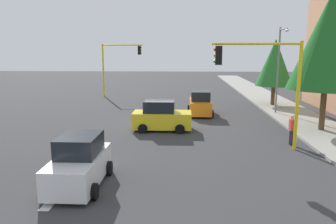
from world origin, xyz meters
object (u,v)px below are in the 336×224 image
Objects in this scene: car_yellow at (161,117)px; car_white at (79,163)px; tree_roadside_mid at (275,63)px; pedestrian_crossing at (292,129)px; car_orange at (200,104)px; street_lamp_curbside at (280,61)px; traffic_signal_near_left at (264,74)px; tree_roadside_near at (329,41)px; traffic_signal_far_right at (118,60)px.

car_yellow is 9.59m from car_white.
tree_roadside_mid is 3.66× the size of pedestrian_crossing.
car_orange is at bearing 152.70° from car_yellow.
street_lamp_curbside reaches higher than car_white.
tree_roadside_mid is 13.75m from pedestrian_crossing.
car_orange is 9.77m from pedestrian_crossing.
traffic_signal_near_left reaches higher than car_white.
car_white is (14.85, -11.63, -3.45)m from street_lamp_curbside.
traffic_signal_near_left is 0.91× the size of tree_roadside_mid.
tree_roadside_mid is at bearing 162.91° from traffic_signal_near_left.
street_lamp_curbside is 1.13× the size of tree_roadside_mid.
tree_roadside_near is 10.15m from tree_roadside_mid.
traffic_signal_far_right is 17.36m from car_yellow.
car_white is at bearing -54.44° from tree_roadside_near.
car_white is at bearing -58.74° from pedestrian_crossing.
car_yellow is (-4.00, -5.55, -3.11)m from traffic_signal_near_left.
tree_roadside_mid is 1.63× the size of car_yellow.
tree_roadside_mid is at bearing 69.13° from traffic_signal_far_right.
traffic_signal_far_right is 3.49× the size of pedestrian_crossing.
car_yellow is at bearing -27.30° from car_orange.
street_lamp_curbside is at bearing 141.94° from car_white.
tree_roadside_near reaches higher than car_yellow.
street_lamp_curbside is 1.85× the size of car_orange.
traffic_signal_near_left is 3.73m from pedestrian_crossing.
car_orange reaches higher than pedestrian_crossing.
car_yellow is 6.11m from car_orange.
pedestrian_crossing is at bearing 121.26° from car_white.
street_lamp_curbside is 9.56m from pedestrian_crossing.
tree_roadside_near reaches higher than traffic_signal_near_left.
pedestrian_crossing is at bearing 66.97° from car_yellow.
street_lamp_curbside is at bearing 169.58° from pedestrian_crossing.
car_yellow is at bearing -113.03° from pedestrian_crossing.
car_yellow is at bearing -90.00° from tree_roadside_near.
street_lamp_curbside reaches higher than traffic_signal_near_left.
traffic_signal_far_right reaches higher than car_yellow.
car_white is at bearing -38.06° from street_lamp_curbside.
tree_roadside_near is 2.30× the size of car_orange.
tree_roadside_near is 16.61m from car_white.
tree_roadside_near reaches higher than car_white.
car_yellow is at bearing -44.58° from tree_roadside_mid.
traffic_signal_far_right is 14.07m from car_orange.
traffic_signal_far_right is at bearing -172.53° from car_white.
tree_roadside_near is 6.47m from pedestrian_crossing.
car_orange is (10.57, 8.69, -3.29)m from traffic_signal_far_right.
street_lamp_curbside reaches higher than car_orange.
car_orange and car_white have the same top height.
traffic_signal_far_right is 23.57m from pedestrian_crossing.
traffic_signal_far_right reaches higher than car_white.
pedestrian_crossing is at bearing 113.89° from traffic_signal_near_left.
traffic_signal_far_right is 1.56× the size of car_yellow.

